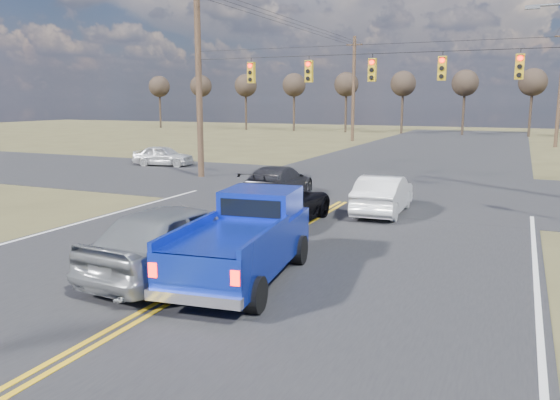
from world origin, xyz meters
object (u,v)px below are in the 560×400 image
at_px(silver_suv, 178,238).
at_px(white_car_queue, 383,194).
at_px(cross_car_west, 163,156).
at_px(black_suv, 280,203).
at_px(dgrey_car_queue, 278,182).
at_px(pickup_truck, 245,240).

relative_size(silver_suv, white_car_queue, 1.21).
bearing_deg(cross_car_west, black_suv, -141.38).
height_order(dgrey_car_queue, cross_car_west, dgrey_car_queue).
distance_m(silver_suv, white_car_queue, 9.17).
bearing_deg(white_car_queue, silver_suv, 70.90).
bearing_deg(pickup_truck, white_car_queue, 75.16).
distance_m(dgrey_car_queue, cross_car_west, 13.36).
relative_size(pickup_truck, cross_car_west, 1.42).
xyz_separation_m(silver_suv, black_suv, (0.00, 5.82, -0.20)).
bearing_deg(black_suv, white_car_queue, -131.67).
bearing_deg(pickup_truck, cross_car_west, 123.12).
distance_m(pickup_truck, cross_car_west, 22.48).
xyz_separation_m(pickup_truck, black_suv, (-1.58, 5.53, -0.25)).
distance_m(pickup_truck, silver_suv, 1.61).
bearing_deg(cross_car_west, dgrey_car_queue, -133.66).
bearing_deg(black_suv, pickup_truck, 107.13).
relative_size(black_suv, dgrey_car_queue, 1.02).
distance_m(white_car_queue, cross_car_west, 17.92).
bearing_deg(dgrey_car_queue, silver_suv, 96.02).
relative_size(silver_suv, black_suv, 1.06).
height_order(black_suv, cross_car_west, black_suv).
xyz_separation_m(black_suv, white_car_queue, (2.72, 2.93, 0.02)).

